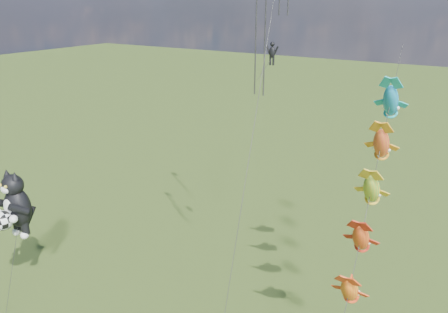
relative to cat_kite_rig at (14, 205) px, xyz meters
The scene contains 3 objects.
cat_kite_rig is the anchor object (origin of this frame).
fish_windsock_rig 23.54m from the cat_kite_rig, 14.75° to the left, with size 1.75×15.93×18.66m.
parafoil_rig 21.67m from the cat_kite_rig, 28.91° to the left, with size 4.90×17.03×28.14m.
Camera 1 is at (21.11, -12.08, 21.22)m, focal length 35.00 mm.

